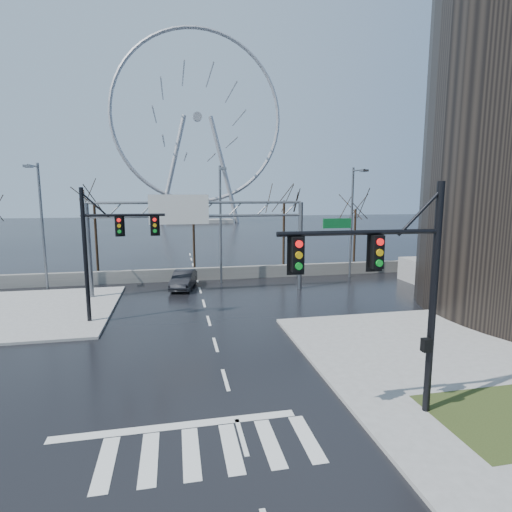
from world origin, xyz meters
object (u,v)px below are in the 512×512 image
object	(u,v)px
sign_gantry	(195,227)
signal_mast_far	(105,242)
signal_mast_near	(398,279)
car	(184,279)
ferris_wheel	(198,124)

from	to	relation	value
sign_gantry	signal_mast_far	bearing A→B (deg)	-132.47
signal_mast_near	car	size ratio (longest dim) A/B	1.80
sign_gantry	ferris_wheel	xyz separation A→B (m)	(5.38, 80.04, 20.95)
signal_mast_near	signal_mast_far	bearing A→B (deg)	130.26
signal_mast_far	signal_mast_near	bearing A→B (deg)	-49.74
signal_mast_near	car	world-z (taller)	signal_mast_near
sign_gantry	ferris_wheel	bearing A→B (deg)	86.16
signal_mast_far	sign_gantry	distance (m)	8.14
signal_mast_near	signal_mast_far	size ratio (longest dim) A/B	1.00
signal_mast_far	sign_gantry	world-z (taller)	signal_mast_far
ferris_wheel	car	size ratio (longest dim) A/B	11.42
signal_mast_far	car	distance (m)	10.13
sign_gantry	car	bearing A→B (deg)	113.64
car	ferris_wheel	bearing A→B (deg)	97.74
signal_mast_far	ferris_wheel	size ratio (longest dim) A/B	0.16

